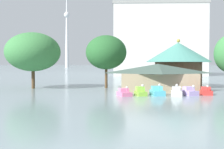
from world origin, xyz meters
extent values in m
cube|color=pink|center=(3.55, 27.99, 0.28)|extent=(2.28, 2.85, 0.55)
cube|color=pink|center=(3.44, 28.29, 0.82)|extent=(1.61, 1.49, 0.53)
cylinder|color=pink|center=(3.88, 27.06, 0.85)|extent=(0.14, 0.14, 0.60)
sphere|color=white|center=(3.88, 27.06, 1.31)|extent=(0.31, 0.31, 0.31)
cube|color=#8CCC3F|center=(5.92, 28.40, 0.31)|extent=(1.82, 2.65, 0.61)
cube|color=#A0E24F|center=(5.85, 28.70, 0.95)|extent=(1.34, 1.30, 0.68)
cylinder|color=#8CCC3F|center=(6.12, 27.46, 0.98)|extent=(0.14, 0.14, 0.75)
sphere|color=white|center=(6.12, 27.46, 1.54)|extent=(0.37, 0.37, 0.37)
cube|color=#4CB7CC|center=(8.40, 28.80, 0.36)|extent=(2.03, 3.15, 0.73)
cube|color=#5DCDE2|center=(8.35, 29.17, 1.04)|extent=(1.59, 1.50, 0.62)
cylinder|color=#4CB7CC|center=(8.53, 27.62, 1.09)|extent=(0.14, 0.14, 0.72)
sphere|color=white|center=(8.53, 27.62, 1.61)|extent=(0.32, 0.32, 0.32)
cube|color=white|center=(11.06, 28.17, 0.35)|extent=(1.85, 2.53, 0.71)
cube|color=white|center=(11.11, 28.45, 1.01)|extent=(1.42, 1.23, 0.60)
cylinder|color=white|center=(10.91, 27.25, 1.06)|extent=(0.14, 0.14, 0.70)
sphere|color=white|center=(10.91, 27.25, 1.59)|extent=(0.37, 0.37, 0.37)
cube|color=#B299D8|center=(13.15, 29.03, 0.35)|extent=(2.28, 2.85, 0.69)
cube|color=#C8ADF0|center=(13.06, 29.33, 0.97)|extent=(1.64, 1.48, 0.57)
cylinder|color=#B299D8|center=(13.45, 28.09, 0.94)|extent=(0.14, 0.14, 0.49)
sphere|color=white|center=(13.45, 28.09, 1.38)|extent=(0.39, 0.39, 0.39)
cube|color=red|center=(15.76, 29.70, 0.33)|extent=(1.70, 2.40, 0.66)
cube|color=#E8423C|center=(15.79, 29.99, 0.92)|extent=(1.36, 1.13, 0.52)
cylinder|color=red|center=(15.68, 28.80, 0.93)|extent=(0.14, 0.14, 0.53)
sphere|color=white|center=(15.68, 28.80, 1.34)|extent=(0.30, 0.30, 0.30)
cube|color=tan|center=(9.30, 34.78, 1.52)|extent=(12.25, 6.48, 3.03)
pyramid|color=#42564C|center=(9.30, 34.78, 3.82)|extent=(13.23, 7.46, 1.58)
cylinder|color=brown|center=(14.46, 43.66, 2.48)|extent=(9.15, 9.15, 4.97)
cone|color=teal|center=(14.46, 43.66, 6.89)|extent=(12.83, 12.83, 3.85)
sphere|color=#B7993D|center=(14.46, 43.66, 9.17)|extent=(0.70, 0.70, 0.70)
cylinder|color=brown|center=(-13.31, 39.57, 1.61)|extent=(0.62, 0.62, 3.21)
ellipsoid|color=#3D7F42|center=(-13.31, 39.57, 6.83)|extent=(10.21, 10.21, 7.23)
cylinder|color=brown|center=(0.30, 40.78, 1.78)|extent=(0.51, 0.51, 3.55)
ellipsoid|color=#28602D|center=(0.30, 40.78, 6.78)|extent=(7.72, 7.72, 6.45)
cube|color=silver|center=(18.13, 101.91, 13.52)|extent=(35.36, 19.17, 27.03)
cube|color=#999993|center=(18.13, 101.91, 27.53)|extent=(36.07, 19.55, 1.00)
cone|color=silver|center=(-60.83, 323.74, 53.06)|extent=(4.74, 4.74, 106.13)
sphere|color=silver|center=(-60.83, 323.74, 63.00)|extent=(6.73, 6.73, 6.73)
camera|label=1|loc=(2.92, -12.32, 4.64)|focal=45.02mm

